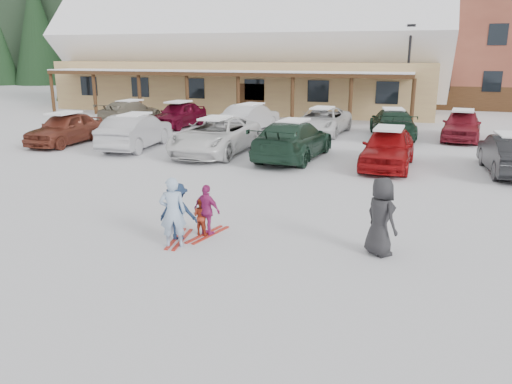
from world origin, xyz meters
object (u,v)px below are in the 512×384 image
(adult_skier, at_px, (173,212))
(parked_car_7, at_px, (130,112))
(parked_car_0, at_px, (65,129))
(parked_car_4, at_px, (388,148))
(parked_car_9, at_px, (251,117))
(day_lodge, at_px, (247,57))
(parked_car_5, at_px, (510,154))
(lamp_post, at_px, (408,67))
(bystander_dark, at_px, (381,217))
(child_navy, at_px, (178,212))
(parked_car_1, at_px, (136,131))
(parked_car_2, at_px, (216,136))
(parked_car_3, at_px, (293,140))
(parked_car_8, at_px, (179,114))
(parked_car_11, at_px, (392,123))
(parked_car_12, at_px, (462,125))
(toddler_red, at_px, (201,216))
(child_magenta, at_px, (207,210))
(parked_car_10, at_px, (322,121))

(adult_skier, relative_size, parked_car_7, 0.33)
(parked_car_0, bearing_deg, parked_car_7, 97.06)
(parked_car_4, xyz_separation_m, parked_car_9, (-7.88, 7.33, -0.01))
(day_lodge, distance_m, parked_car_5, 24.70)
(day_lodge, distance_m, parked_car_9, 12.44)
(lamp_post, xyz_separation_m, bystander_dark, (0.12, -23.06, -2.50))
(child_navy, xyz_separation_m, parked_car_0, (-10.78, 9.91, 0.07))
(day_lodge, height_order, parked_car_1, day_lodge)
(bystander_dark, bearing_deg, lamp_post, -42.65)
(day_lodge, relative_size, lamp_post, 4.92)
(day_lodge, relative_size, child_navy, 21.39)
(adult_skier, xyz_separation_m, parked_car_2, (-3.17, 10.35, -0.03))
(parked_car_3, relative_size, parked_car_8, 1.24)
(parked_car_3, xyz_separation_m, parked_car_4, (3.81, -0.49, -0.03))
(parked_car_2, xyz_separation_m, parked_car_11, (7.05, 6.67, -0.04))
(parked_car_12, bearing_deg, parked_car_9, -172.90)
(toddler_red, relative_size, parked_car_12, 0.21)
(lamp_post, bearing_deg, adult_skier, -100.17)
(parked_car_3, xyz_separation_m, parked_car_9, (-4.08, 6.84, -0.04))
(parked_car_7, distance_m, parked_car_8, 3.58)
(child_magenta, bearing_deg, parked_car_4, -97.73)
(parked_car_4, relative_size, parked_car_10, 0.87)
(child_navy, bearing_deg, lamp_post, -108.70)
(parked_car_8, bearing_deg, parked_car_1, -75.73)
(child_navy, height_order, parked_car_11, parked_car_11)
(child_navy, bearing_deg, adult_skier, 93.37)
(parked_car_7, height_order, parked_car_9, parked_car_9)
(parked_car_3, xyz_separation_m, parked_car_8, (-8.51, 6.82, -0.04))
(parked_car_8, bearing_deg, parked_car_3, -34.23)
(parked_car_1, xyz_separation_m, parked_car_11, (10.96, 6.66, -0.05))
(bystander_dark, distance_m, parked_car_12, 16.63)
(bystander_dark, relative_size, parked_car_4, 0.39)
(parked_car_5, height_order, parked_car_11, parked_car_11)
(parked_car_4, height_order, parked_car_7, parked_car_4)
(parked_car_7, bearing_deg, toddler_red, 128.80)
(child_navy, xyz_separation_m, parked_car_3, (0.35, 9.87, 0.11))
(bystander_dark, height_order, parked_car_10, bystander_dark)
(child_magenta, relative_size, parked_car_1, 0.26)
(child_navy, bearing_deg, parked_car_11, -111.59)
(parked_car_1, height_order, parked_car_9, parked_car_1)
(parked_car_10, bearing_deg, child_navy, -86.13)
(parked_car_2, relative_size, parked_car_7, 1.14)
(toddler_red, distance_m, parked_car_7, 20.62)
(parked_car_9, bearing_deg, parked_car_4, 146.62)
(parked_car_2, height_order, parked_car_10, parked_car_2)
(child_magenta, height_order, parked_car_4, parked_car_4)
(child_magenta, xyz_separation_m, parked_car_5, (7.87, 9.16, 0.09))
(toddler_red, xyz_separation_m, child_navy, (-0.36, -0.49, 0.22))
(parked_car_7, distance_m, parked_car_9, 7.99)
(parked_car_5, bearing_deg, adult_skier, 46.79)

